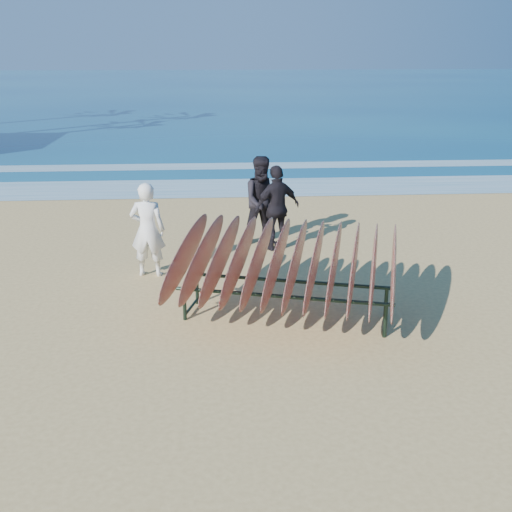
% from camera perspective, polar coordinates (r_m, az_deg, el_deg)
% --- Properties ---
extents(ground, '(120.00, 120.00, 0.00)m').
position_cam_1_polar(ground, '(9.19, 0.35, -7.20)').
color(ground, tan).
rests_on(ground, ground).
extents(ocean, '(160.00, 160.00, 0.00)m').
position_cam_1_polar(ocean, '(63.40, -3.49, 14.69)').
color(ocean, navy).
rests_on(ocean, ground).
extents(foam_near, '(160.00, 160.00, 0.00)m').
position_cam_1_polar(foam_near, '(18.70, -1.95, 6.10)').
color(foam_near, white).
rests_on(foam_near, ground).
extents(foam_far, '(160.00, 160.00, 0.00)m').
position_cam_1_polar(foam_far, '(22.14, -2.29, 8.01)').
color(foam_far, white).
rests_on(foam_far, ground).
extents(surfboard_rack, '(3.75, 3.35, 1.47)m').
position_cam_1_polar(surfboard_rack, '(9.43, 2.69, -0.61)').
color(surfboard_rack, black).
rests_on(surfboard_rack, ground).
extents(person_white, '(0.66, 0.47, 1.69)m').
position_cam_1_polar(person_white, '(11.48, -9.61, 2.32)').
color(person_white, white).
rests_on(person_white, ground).
extents(person_dark_a, '(0.99, 0.83, 1.83)m').
position_cam_1_polar(person_dark_a, '(13.15, 0.67, 4.92)').
color(person_dark_a, black).
rests_on(person_dark_a, ground).
extents(person_dark_b, '(1.09, 0.80, 1.71)m').
position_cam_1_polar(person_dark_b, '(12.82, 1.89, 4.29)').
color(person_dark_b, black).
rests_on(person_dark_b, ground).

